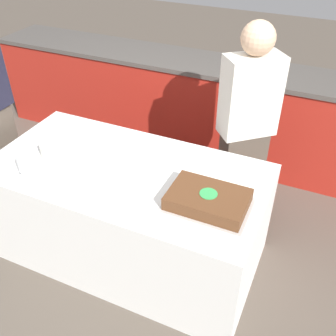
{
  "coord_description": "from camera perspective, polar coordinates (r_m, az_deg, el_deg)",
  "views": [
    {
      "loc": [
        1.08,
        -1.73,
        2.23
      ],
      "look_at": [
        0.3,
        0.0,
        0.85
      ],
      "focal_mm": 42.0,
      "sensor_mm": 36.0,
      "label": 1
    }
  ],
  "objects": [
    {
      "name": "cake",
      "position": [
        2.22,
        5.83,
        -4.58
      ],
      "size": [
        0.48,
        0.34,
        0.09
      ],
      "color": "#B7B2AD",
      "rests_on": "dining_table"
    },
    {
      "name": "back_counter",
      "position": [
        3.86,
        5.46,
        8.66
      ],
      "size": [
        4.4,
        0.58,
        0.92
      ],
      "color": "#A82319",
      "rests_on": "ground_plane"
    },
    {
      "name": "wine_glass",
      "position": [
        2.5,
        -20.48,
        0.47
      ],
      "size": [
        0.06,
        0.06,
        0.18
      ],
      "color": "white",
      "rests_on": "dining_table"
    },
    {
      "name": "side_plate_near_cake",
      "position": [
        2.45,
        9.95,
        -1.68
      ],
      "size": [
        0.2,
        0.2,
        0.0
      ],
      "color": "white",
      "rests_on": "dining_table"
    },
    {
      "name": "person_cutting_cake",
      "position": [
        2.83,
        11.24,
        5.49
      ],
      "size": [
        0.42,
        0.4,
        1.57
      ],
      "rotation": [
        0.0,
        0.0,
        -2.43
      ],
      "color": "#4C4238",
      "rests_on": "ground_plane"
    },
    {
      "name": "ground_plane",
      "position": [
        3.02,
        -5.22,
        -11.76
      ],
      "size": [
        14.0,
        14.0,
        0.0
      ],
      "primitive_type": "plane",
      "color": "brown"
    },
    {
      "name": "plate_stack",
      "position": [
        2.73,
        -15.97,
        2.81
      ],
      "size": [
        0.21,
        0.21,
        0.09
      ],
      "color": "white",
      "rests_on": "dining_table"
    },
    {
      "name": "dining_table",
      "position": [
        2.75,
        -5.64,
        -6.51
      ],
      "size": [
        1.79,
        0.92,
        0.75
      ],
      "color": "silver",
      "rests_on": "ground_plane"
    }
  ]
}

